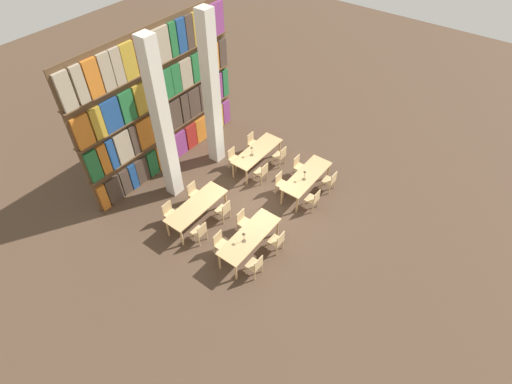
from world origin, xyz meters
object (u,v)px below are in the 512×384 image
Objects in this scene: chair_15 at (253,142)px; chair_12 at (262,172)px; reading_table_2 at (197,207)px; chair_13 at (234,158)px; reading_table_0 at (250,237)px; reading_table_3 at (257,152)px; chair_14 at (280,155)px; desk_lamp_0 at (244,236)px; chair_9 at (170,213)px; chair_4 at (313,199)px; desk_lamp_2 at (252,149)px; chair_10 at (224,210)px; chair_11 at (194,193)px; chair_2 at (277,241)px; chair_1 at (221,243)px; chair_8 at (200,232)px; pillar_left at (162,125)px; chair_6 at (330,181)px; chair_5 at (281,183)px; chair_0 at (255,265)px; chair_3 at (243,221)px; desk_lamp_1 at (305,174)px; reading_table_1 at (307,177)px; pillar_center at (211,93)px; chair_7 at (299,166)px.

chair_12 is at bearing 48.36° from chair_15.
reading_table_2 is 3.07m from chair_13.
reading_table_0 is 4.24m from reading_table_3.
reading_table_0 is 2.73× the size of chair_14.
chair_9 is (-0.38, 2.93, -0.58)m from desk_lamp_0.
chair_4 is 3.06m from desk_lamp_2.
chair_13 is 1.23m from chair_15.
chair_10 is 1.38m from chair_11.
chair_2 is 4.29m from chair_14.
chair_8 is (-0.05, 0.86, 0.00)m from chair_1.
reading_table_3 is at bearing -28.37° from pillar_left.
chair_1 and chair_6 have the same top height.
chair_8 and chair_9 have the same top height.
chair_4 reaches higher than reading_table_0.
chair_11 is at bearing 49.68° from reading_table_2.
pillar_left is at bearing -54.28° from chair_5.
chair_9 is 1.00× the size of chair_12.
chair_9 and chair_13 have the same top height.
chair_15 is at bearing -180.00° from chair_13.
chair_12 is 1.23m from chair_14.
reading_table_2 is at bearing 135.06° from chair_4.
reading_table_0 is 1.00× the size of reading_table_2.
chair_13 is (3.52, 2.35, 0.00)m from chair_1.
chair_0 is 5.14m from reading_table_3.
chair_13 is at bearing -135.13° from chair_3.
reading_table_2 is at bearing 144.82° from chair_6.
chair_11 is at bearing 72.30° from chair_0.
chair_13 is (2.37, 0.11, 0.00)m from chair_11.
desk_lamp_1 reaches higher than chair_15.
chair_12 is at bearing 160.38° from chair_9.
reading_table_1 is at bearing 171.04° from chair_1.
desk_lamp_2 is (3.79, 3.04, 0.59)m from chair_0.
chair_6 is (4.05, -0.64, -0.23)m from reading_table_0.
chair_11 is at bearing -117.30° from chair_1.
reading_table_0 is 2.73× the size of chair_9.
chair_9 is at bearing 90.00° from chair_8.
chair_9 is (-1.22, 2.24, 0.00)m from chair_3.
chair_11 is at bearing -180.00° from chair_9.
chair_10 reaches higher than reading_table_0.
chair_12 is (2.36, 0.97, 0.00)m from chair_3.
chair_13 is at bearing 0.00° from chair_15.
pillar_center is 2.88m from reading_table_3.
chair_13 is at bearing -91.34° from pillar_center.
desk_lamp_1 is at bearing 169.96° from chair_1.
desk_lamp_1 reaches higher than chair_14.
pillar_left and pillar_center have the same top height.
chair_15 is at bearing 22.53° from chair_10.
pillar_center is 3.63m from chair_11.
desk_lamp_1 is at bearing 41.41° from chair_7.
reading_table_0 is 2.73× the size of chair_7.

